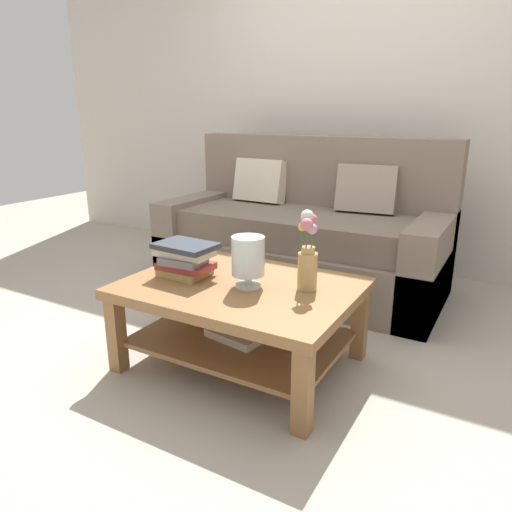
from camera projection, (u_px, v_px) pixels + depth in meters
The scene contains 7 objects.
ground_plane at pixel (261, 334), 2.72m from camera, with size 10.00×10.00×0.00m, color #ADA393.
back_wall at pixel (364, 96), 3.70m from camera, with size 6.40×0.12×2.70m, color beige.
couch at pixel (304, 237), 3.40m from camera, with size 1.96×0.90×1.06m.
coffee_table at pixel (241, 306), 2.32m from camera, with size 1.10×0.82×0.43m.
book_stack_main at pixel (185, 259), 2.37m from camera, with size 0.31×0.22×0.17m.
glass_hurricane_vase at pixel (248, 258), 2.20m from camera, with size 0.16×0.16×0.25m.
flower_pitcher at pixel (308, 256), 2.16m from camera, with size 0.09×0.11×0.37m.
Camera 1 is at (1.20, -2.16, 1.22)m, focal length 33.17 mm.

